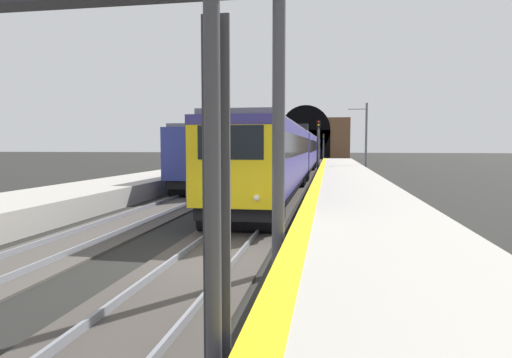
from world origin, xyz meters
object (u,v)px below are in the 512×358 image
railway_signal_near (213,132)px  overhead_signal_gantry (105,42)px  train_adjacent_platform (267,150)px  railway_signal_mid (318,142)px  train_main_approaching (299,151)px  catenary_mast_near (366,137)px  railway_signal_far (323,144)px

railway_signal_near → overhead_signal_gantry: bearing=-143.4°
train_adjacent_platform → railway_signal_mid: bearing=-133.5°
railway_signal_near → train_main_approaching: bearing=-177.3°
train_main_approaching → overhead_signal_gantry: bearing=-3.9°
train_main_approaching → railway_signal_mid: bearing=143.9°
overhead_signal_gantry → catenary_mast_near: bearing=-13.6°
railway_signal_far → catenary_mast_near: bearing=7.3°
railway_signal_far → train_adjacent_platform: bearing=-11.0°
catenary_mast_near → railway_signal_mid: bearing=99.0°
railway_signal_near → catenary_mast_near: bearing=173.5°
railway_signal_mid → railway_signal_near: bearing=0.0°
train_adjacent_platform → catenary_mast_near: 12.11m
railway_signal_near → railway_signal_mid: bearing=-180.0°
railway_signal_far → overhead_signal_gantry: (-72.83, 3.98, 2.17)m
railway_signal_near → catenary_mast_near: size_ratio=0.72×
train_main_approaching → railway_signal_far: size_ratio=11.76×
train_main_approaching → railway_signal_mid: size_ratio=10.92×
railway_signal_mid → catenary_mast_near: 4.81m
railway_signal_mid → railway_signal_far: railway_signal_mid is taller
train_main_approaching → railway_signal_mid: 3.19m
railway_signal_mid → catenary_mast_near: bearing=99.0°
overhead_signal_gantry → train_main_approaching: bearing=-3.8°
train_main_approaching → railway_signal_near: bearing=2.6°
railway_signal_near → railway_signal_mid: (40.57, 0.00, 0.16)m
overhead_signal_gantry → catenary_mast_near: 37.02m
train_adjacent_platform → railway_signal_far: (31.71, -6.15, 0.74)m
railway_signal_near → catenary_mast_near: (41.31, -4.72, 0.65)m
railway_signal_far → overhead_signal_gantry: bearing=-3.1°
train_adjacent_platform → overhead_signal_gantry: overhead_signal_gantry is taller
overhead_signal_gantry → railway_signal_near: bearing=-143.4°
catenary_mast_near → train_main_approaching: bearing=116.4°
train_main_approaching → railway_signal_far: railway_signal_far is taller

